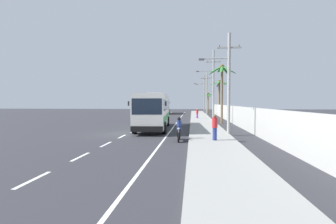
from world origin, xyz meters
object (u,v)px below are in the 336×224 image
Objects in this scene: utility_pole_mid at (213,84)px; palm_second at (222,80)px; pedestrian_midwalk at (197,113)px; utility_pole_far at (206,93)px; utility_pole_distant at (204,92)px; palm_third at (208,98)px; coach_bus_far_lane at (162,105)px; pedestrian_near_kerb at (215,127)px; palm_nearest at (219,91)px; motorcycle_beside_bus at (179,131)px; utility_pole_nearest at (228,81)px; coach_bus_foreground at (154,110)px.

utility_pole_mid is 4.39m from palm_second.
utility_pole_far is at bearing -109.94° from pedestrian_midwalk.
utility_pole_mid is 16.14m from utility_pole_far.
utility_pole_distant reaches higher than palm_third.
coach_bus_far_lane reaches higher than pedestrian_midwalk.
palm_nearest is at bearing -88.02° from pedestrian_near_kerb.
pedestrian_near_kerb is at bearing 81.42° from pedestrian_midwalk.
pedestrian_near_kerb is at bearing -10.76° from motorcycle_beside_bus.
utility_pole_nearest is 11.89m from palm_second.
utility_pole_mid is 21.04m from palm_third.
utility_pole_far is at bearing -83.77° from pedestrian_near_kerb.
motorcycle_beside_bus is 35.69m from utility_pole_far.
palm_third is (2.04, 40.56, 2.55)m from pedestrian_near_kerb.
palm_second is (2.19, 15.28, 4.40)m from pedestrian_near_kerb.
motorcycle_beside_bus is at bearing -140.68° from utility_pole_nearest.
utility_pole_distant reaches higher than pedestrian_midwalk.
palm_nearest is (6.14, 32.80, 4.22)m from motorcycle_beside_bus.
utility_pole_far is at bearing -33.99° from coach_bus_far_lane.
utility_pole_far is 20.48m from palm_second.
palm_nearest is at bearing -76.89° from palm_third.
coach_bus_far_lane is at bearing 98.31° from motorcycle_beside_bus.
coach_bus_foreground is 8.27m from motorcycle_beside_bus.
pedestrian_midwalk is at bearing -79.95° from pedestrian_near_kerb.
utility_pole_distant is at bearing 89.59° from utility_pole_nearest.
palm_third is (0.63, 20.96, -1.71)m from utility_pole_mid.
utility_pole_nearest is 1.10× the size of palm_second.
pedestrian_midwalk is 10.04m from palm_second.
pedestrian_near_kerb is 0.17× the size of utility_pole_distant.
utility_pole_distant is (4.04, 51.39, 4.70)m from motorcycle_beside_bus.
coach_bus_foreground is 9.72m from pedestrian_near_kerb.
palm_second is 1.52× the size of palm_third.
coach_bus_foreground is 13.75m from utility_pole_mid.
coach_bus_foreground is at bearing -109.79° from palm_nearest.
coach_bus_foreground is 10.98m from palm_second.
motorcycle_beside_bus is at bearing -100.60° from palm_nearest.
coach_bus_foreground reaches higher than motorcycle_beside_bus.
coach_bus_far_lane is at bearing 170.21° from palm_third.
palm_second reaches higher than coach_bus_foreground.
coach_bus_foreground is 1.59× the size of palm_second.
palm_nearest reaches higher than pedestrian_near_kerb.
palm_third reaches higher than coach_bus_foreground.
utility_pole_distant is (6.95, 43.75, 3.46)m from coach_bus_foreground.
utility_pole_mid is at bearing 100.25° from palm_second.
palm_third is at bearing 83.68° from motorcycle_beside_bus.
utility_pole_nearest is 0.80× the size of utility_pole_mid.
palm_third is (0.75, 37.09, -0.74)m from utility_pole_nearest.
motorcycle_beside_bus is at bearing -69.15° from coach_bus_foreground.
motorcycle_beside_bus is 1.13× the size of pedestrian_near_kerb.
utility_pole_mid is at bearing 59.70° from coach_bus_foreground.
coach_bus_far_lane is at bearing -70.23° from pedestrian_near_kerb.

